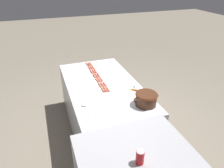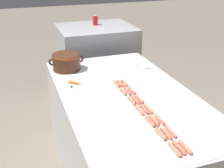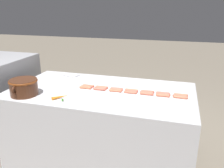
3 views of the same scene
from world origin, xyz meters
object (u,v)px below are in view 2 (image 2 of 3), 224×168
at_px(hot_dog_20, 125,83).
at_px(hot_dog_10, 145,109).
at_px(hot_dog_13, 121,83).
at_px(hot_dog_19, 132,90).
at_px(hot_dog_15, 171,131).
at_px(hot_dog_2, 150,121).
at_px(hot_dog_8, 166,133).
at_px(hot_dog_5, 123,91).
at_px(hot_dog_17, 148,108).
at_px(carrot, 77,83).
at_px(hot_dog_6, 117,84).
at_px(hot_dog_18, 139,99).
at_px(hot_dog_16, 160,120).
at_px(hot_dog_12, 127,91).
at_px(hot_dog_1, 161,134).
at_px(soda_can, 95,20).
at_px(bean_pot, 66,61).
at_px(serving_spoon, 143,67).
at_px(hot_dog_0, 175,149).
at_px(hot_dog_7, 179,147).
at_px(back_cabinet, 97,64).
at_px(hot_dog_3, 139,110).
at_px(hot_dog_11, 136,100).
at_px(hot_dog_4, 131,100).
at_px(hot_dog_14, 185,147).

bearing_deg(hot_dog_20, hot_dog_10, -94.25).
height_order(hot_dog_13, hot_dog_19, same).
relative_size(hot_dog_13, hot_dog_15, 1.00).
bearing_deg(hot_dog_2, hot_dog_8, -78.82).
bearing_deg(hot_dog_8, hot_dog_10, 89.40).
distance_m(hot_dog_5, hot_dog_17, 0.34).
bearing_deg(hot_dog_13, carrot, 161.01).
height_order(hot_dog_2, hot_dog_8, same).
height_order(hot_dog_6, hot_dog_18, same).
bearing_deg(hot_dog_16, hot_dog_6, 96.21).
bearing_deg(hot_dog_12, hot_dog_15, -86.93).
bearing_deg(hot_dog_1, soda_can, 84.04).
xyz_separation_m(hot_dog_10, carrot, (-0.37, 0.63, 0.00)).
relative_size(bean_pot, serving_spoon, 1.33).
height_order(hot_dog_0, hot_dog_19, same).
relative_size(hot_dog_7, hot_dog_12, 1.00).
distance_m(hot_dog_8, hot_dog_12, 0.67).
relative_size(hot_dog_2, hot_dog_5, 1.00).
distance_m(hot_dog_17, soda_can, 2.01).
relative_size(hot_dog_1, hot_dog_6, 1.00).
relative_size(back_cabinet, hot_dog_13, 7.42).
xyz_separation_m(hot_dog_3, hot_dog_13, (0.04, 0.50, 0.00)).
bearing_deg(soda_can, hot_dog_16, -94.41).
relative_size(hot_dog_8, hot_dog_11, 1.00).
bearing_deg(soda_can, hot_dog_4, -97.47).
bearing_deg(bean_pot, hot_dog_17, -68.13).
height_order(hot_dog_5, hot_dog_11, same).
bearing_deg(hot_dog_2, hot_dog_10, 77.76).
distance_m(hot_dog_7, carrot, 1.17).
distance_m(hot_dog_20, carrot, 0.42).
relative_size(hot_dog_8, hot_dog_15, 1.00).
bearing_deg(hot_dog_2, back_cabinet, 83.91).
height_order(hot_dog_18, hot_dog_19, same).
xyz_separation_m(hot_dog_12, hot_dog_13, (0.00, 0.16, 0.00)).
height_order(hot_dog_2, hot_dog_13, same).
relative_size(hot_dog_14, hot_dog_19, 1.00).
distance_m(hot_dog_11, hot_dog_14, 0.66).
bearing_deg(hot_dog_17, hot_dog_16, -88.56).
relative_size(hot_dog_8, hot_dog_17, 1.00).
bearing_deg(hot_dog_11, hot_dog_16, -83.63).
xyz_separation_m(hot_dog_3, serving_spoon, (0.41, 0.83, -0.00)).
height_order(hot_dog_4, hot_dog_18, same).
relative_size(hot_dog_19, hot_dog_20, 1.00).
bearing_deg(hot_dog_11, serving_spoon, 61.08).
bearing_deg(hot_dog_12, hot_dog_6, 101.93).
height_order(hot_dog_12, carrot, carrot).
xyz_separation_m(hot_dog_12, hot_dog_14, (0.03, -0.83, 0.00)).
bearing_deg(hot_dog_7, back_cabinet, 85.50).
bearing_deg(hot_dog_14, hot_dog_19, 89.69).
height_order(hot_dog_5, bean_pot, bean_pot).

